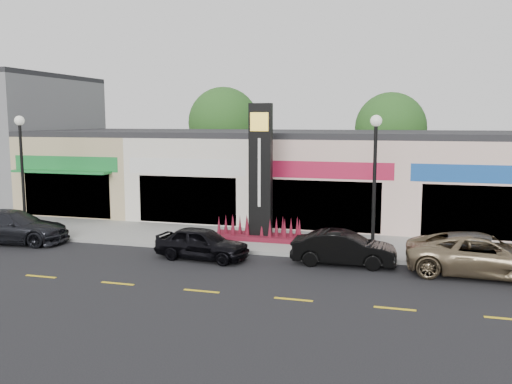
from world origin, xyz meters
TOP-DOWN VIEW (x-y plane):
  - ground at (0.00, 0.00)m, footprint 120.00×120.00m
  - sidewalk at (0.00, 4.35)m, footprint 52.00×4.30m
  - curb at (0.00, 2.10)m, footprint 52.00×0.20m
  - shop_beige at (-8.50, 11.46)m, footprint 7.00×10.85m
  - shop_cream at (-1.50, 11.47)m, footprint 7.00×10.01m
  - shop_pink_w at (5.50, 11.47)m, footprint 7.00×10.01m
  - shop_pink_e at (12.50, 11.47)m, footprint 7.00×10.01m
  - tree_rear_west at (-4.00, 19.50)m, footprint 5.20×5.20m
  - tree_rear_mid at (8.00, 19.50)m, footprint 4.80×4.80m
  - lamp_west_near at (-8.00, 2.50)m, footprint 0.44×0.44m
  - lamp_east_near at (8.00, 2.50)m, footprint 0.44×0.44m
  - pylon_sign at (3.00, 4.20)m, footprint 4.20×1.30m
  - car_dark_sedan at (-7.62, 1.17)m, footprint 2.72×5.24m
  - car_black_sedan at (1.55, 0.79)m, footprint 1.87×3.86m
  - car_black_conv at (7.00, 1.43)m, footprint 1.44×3.92m
  - car_gold_suv at (11.87, 1.36)m, footprint 2.55×5.31m

SIDE VIEW (x-z plane):
  - ground at x=0.00m, z-range 0.00..0.00m
  - sidewalk at x=0.00m, z-range 0.00..0.15m
  - curb at x=0.00m, z-range 0.00..0.15m
  - car_black_sedan at x=1.55m, z-range 0.00..1.27m
  - car_black_conv at x=7.00m, z-range 0.00..1.28m
  - car_dark_sedan at x=-7.62m, z-range 0.00..1.45m
  - car_gold_suv at x=11.87m, z-range 0.00..1.46m
  - pylon_sign at x=3.00m, z-range -0.73..5.27m
  - shop_cream at x=-1.50m, z-range 0.00..4.80m
  - shop_pink_w at x=5.50m, z-range 0.00..4.80m
  - shop_pink_e at x=12.50m, z-range 0.00..4.80m
  - shop_beige at x=-8.50m, z-range 0.00..4.80m
  - lamp_west_near at x=-8.00m, z-range 0.74..6.21m
  - lamp_east_near at x=8.00m, z-range 0.74..6.21m
  - tree_rear_mid at x=8.00m, z-range 1.24..8.53m
  - tree_rear_west at x=-4.00m, z-range 1.30..9.13m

